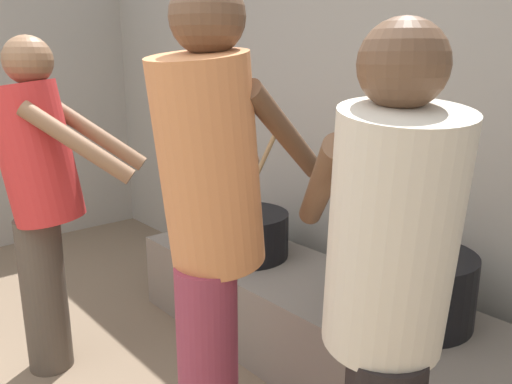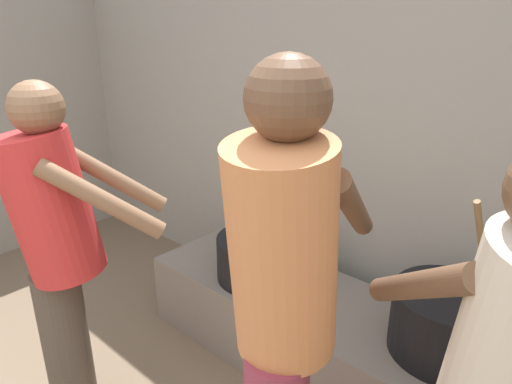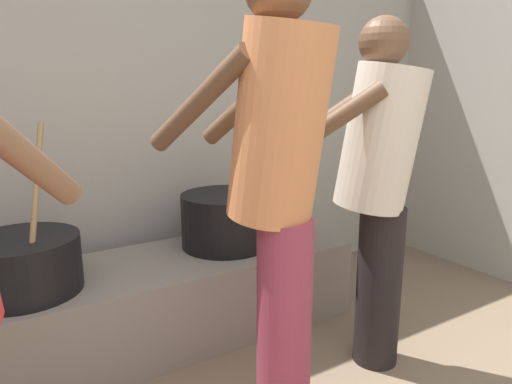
{
  "view_description": "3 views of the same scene",
  "coord_description": "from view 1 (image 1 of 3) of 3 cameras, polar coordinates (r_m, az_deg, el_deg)",
  "views": [
    {
      "loc": [
        1.72,
        0.2,
        1.44
      ],
      "look_at": [
        0.29,
        1.42,
        0.95
      ],
      "focal_mm": 36.22,
      "sensor_mm": 36.0,
      "label": 1
    },
    {
      "loc": [
        1.16,
        0.2,
        1.73
      ],
      "look_at": [
        -0.07,
        1.57,
        1.04
      ],
      "focal_mm": 32.16,
      "sensor_mm": 36.0,
      "label": 2
    },
    {
      "loc": [
        -0.42,
        -0.2,
        1.25
      ],
      "look_at": [
        0.57,
        1.41,
        0.82
      ],
      "focal_mm": 32.74,
      "sensor_mm": 36.0,
      "label": 3
    }
  ],
  "objects": [
    {
      "name": "block_enclosure_rear",
      "position": [
        2.82,
        11.26,
        5.88
      ],
      "size": [
        5.35,
        0.2,
        2.04
      ],
      "primitive_type": "cube",
      "color": "#9E998E",
      "rests_on": "ground_plane"
    },
    {
      "name": "hearth_ledge",
      "position": [
        2.57,
        6.59,
        -14.08
      ],
      "size": [
        2.18,
        0.6,
        0.41
      ],
      "primitive_type": "cube",
      "color": "slate",
      "rests_on": "ground_plane"
    },
    {
      "name": "cooking_pot_main",
      "position": [
        2.18,
        17.13,
        -9.91
      ],
      "size": [
        0.46,
        0.46,
        0.74
      ],
      "color": "black",
      "rests_on": "hearth_ledge"
    },
    {
      "name": "cooking_pot_secondary",
      "position": [
        2.74,
        -1.2,
        -4.63
      ],
      "size": [
        0.46,
        0.46,
        0.69
      ],
      "color": "black",
      "rests_on": "hearth_ledge"
    },
    {
      "name": "cook_in_orange_shirt",
      "position": [
        1.61,
        -5.02,
        -2.87
      ],
      "size": [
        0.52,
        0.75,
        1.66
      ],
      "color": "#8C3347",
      "rests_on": "ground_plane"
    },
    {
      "name": "cook_in_cream_shirt",
      "position": [
        1.32,
        14.32,
        -11.36
      ],
      "size": [
        0.7,
        0.65,
        1.52
      ],
      "color": "black",
      "rests_on": "ground_plane"
    },
    {
      "name": "cook_in_red_shirt",
      "position": [
        2.46,
        -22.71,
        0.15
      ],
      "size": [
        0.65,
        0.7,
        1.53
      ],
      "color": "#4C4238",
      "rests_on": "ground_plane"
    }
  ]
}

